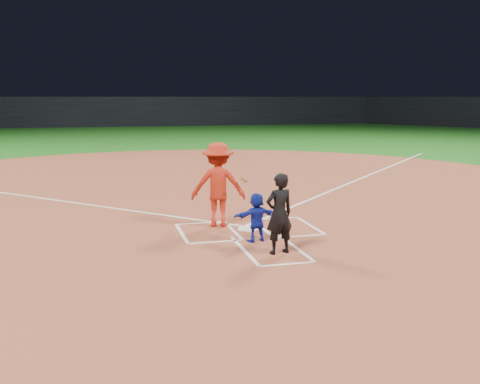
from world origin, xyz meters
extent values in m
plane|color=#155515|center=(0.00, 0.00, 0.00)|extent=(120.00, 120.00, 0.00)
cylinder|color=brown|center=(0.00, 6.00, 0.01)|extent=(28.00, 28.00, 0.01)
cube|color=black|center=(0.00, 48.00, 1.60)|extent=(80.00, 1.20, 3.20)
cylinder|color=white|center=(0.00, 0.00, 0.02)|extent=(0.60, 0.60, 0.02)
imported|color=#1527AF|center=(-0.10, -1.07, 0.55)|extent=(1.04, 0.51, 1.08)
imported|color=black|center=(0.08, -2.06, 0.83)|extent=(0.67, 0.51, 1.64)
cube|color=white|center=(-0.98, 0.92, 0.01)|extent=(1.22, 0.08, 0.01)
cube|color=white|center=(-0.98, -0.92, 0.01)|extent=(1.22, 0.08, 0.01)
cube|color=white|center=(-0.37, 0.00, 0.01)|extent=(0.08, 1.83, 0.01)
cube|color=white|center=(-1.59, 0.00, 0.01)|extent=(0.08, 1.83, 0.01)
cube|color=white|center=(0.98, 0.92, 0.01)|extent=(1.22, 0.08, 0.01)
cube|color=white|center=(0.98, -0.92, 0.01)|extent=(1.22, 0.08, 0.01)
cube|color=white|center=(0.37, 0.00, 0.01)|extent=(0.08, 1.83, 0.01)
cube|color=white|center=(1.59, 0.00, 0.01)|extent=(0.08, 1.83, 0.01)
cube|color=white|center=(-0.55, -1.70, 0.01)|extent=(0.08, 2.20, 0.01)
cube|color=white|center=(0.55, -1.70, 0.01)|extent=(0.08, 2.20, 0.01)
cube|color=white|center=(0.00, -2.80, 0.01)|extent=(1.10, 0.08, 0.01)
cube|color=white|center=(7.07, 7.37, 0.01)|extent=(14.21, 14.21, 0.01)
imported|color=red|center=(-0.60, 0.54, 1.03)|extent=(1.45, 1.03, 2.04)
cylinder|color=olive|center=(0.00, 0.39, 1.15)|extent=(0.40, 0.79, 0.28)
camera|label=1|loc=(-3.31, -11.94, 3.11)|focal=40.00mm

